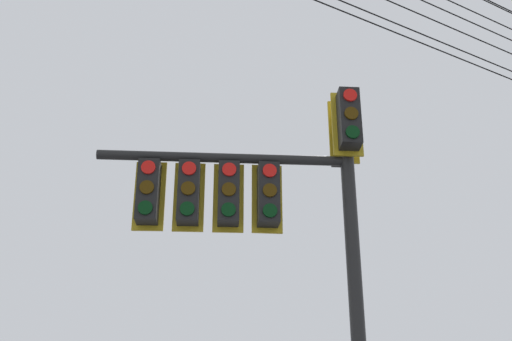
{
  "coord_description": "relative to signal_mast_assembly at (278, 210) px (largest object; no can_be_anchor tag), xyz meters",
  "views": [
    {
      "loc": [
        -4.26,
        7.27,
        1.77
      ],
      "look_at": [
        1.56,
        1.45,
        5.34
      ],
      "focal_mm": 43.68,
      "sensor_mm": 36.0,
      "label": 1
    }
  ],
  "objects": [
    {
      "name": "signal_mast_assembly",
      "position": [
        0.0,
        0.0,
        0.0
      ],
      "size": [
        2.88,
        3.18,
        6.59
      ],
      "color": "black",
      "rests_on": "ground"
    }
  ]
}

